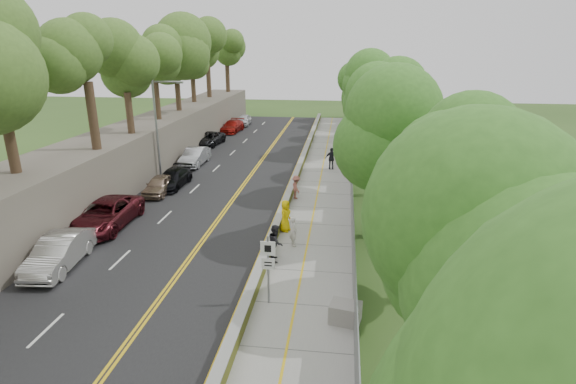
% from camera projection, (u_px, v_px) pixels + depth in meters
% --- Properties ---
extents(ground, '(140.00, 140.00, 0.00)m').
position_uv_depth(ground, '(258.00, 269.00, 22.20)').
color(ground, '#33511E').
rests_on(ground, ground).
extents(road, '(11.20, 66.00, 0.04)m').
position_uv_depth(road, '(228.00, 179.00, 36.96)').
color(road, black).
rests_on(road, ground).
extents(sidewalk, '(4.20, 66.00, 0.05)m').
position_uv_depth(sidewalk, '(324.00, 182.00, 36.02)').
color(sidewalk, gray).
rests_on(sidewalk, ground).
extents(jersey_barrier, '(0.42, 66.00, 0.60)m').
position_uv_depth(jersey_barrier, '(296.00, 178.00, 36.20)').
color(jersey_barrier, gold).
rests_on(jersey_barrier, ground).
extents(rock_embankment, '(5.00, 66.00, 4.00)m').
position_uv_depth(rock_embankment, '(132.00, 152.00, 37.29)').
color(rock_embankment, '#595147').
rests_on(rock_embankment, ground).
extents(chainlink_fence, '(0.04, 66.00, 2.00)m').
position_uv_depth(chainlink_fence, '(351.00, 171.00, 35.47)').
color(chainlink_fence, slate).
rests_on(chainlink_fence, ground).
extents(trees_embankment, '(6.40, 66.00, 13.00)m').
position_uv_depth(trees_embankment, '(126.00, 45.00, 34.57)').
color(trees_embankment, '#50792B').
rests_on(trees_embankment, rock_embankment).
extents(trees_fenceside, '(7.00, 66.00, 14.00)m').
position_uv_depth(trees_fenceside, '(386.00, 95.00, 33.30)').
color(trees_fenceside, '#45872B').
rests_on(trees_fenceside, ground).
extents(streetlight, '(2.52, 0.22, 8.00)m').
position_uv_depth(streetlight, '(159.00, 124.00, 35.16)').
color(streetlight, gray).
rests_on(streetlight, ground).
extents(signpost, '(0.62, 0.09, 3.10)m').
position_uv_depth(signpost, '(268.00, 262.00, 18.62)').
color(signpost, gray).
rests_on(signpost, sidewalk).
extents(construction_barrel, '(0.54, 0.54, 0.89)m').
position_uv_depth(construction_barrel, '(343.00, 157.00, 42.10)').
color(construction_barrel, orange).
rests_on(construction_barrel, sidewalk).
extents(concrete_block, '(1.35, 1.12, 0.80)m').
position_uv_depth(concrete_block, '(345.00, 313.00, 17.78)').
color(concrete_block, gray).
rests_on(concrete_block, sidewalk).
extents(car_1, '(2.17, 4.97, 1.59)m').
position_uv_depth(car_1, '(59.00, 253.00, 22.04)').
color(car_1, beige).
rests_on(car_1, road).
extents(car_2, '(2.83, 5.96, 1.64)m').
position_uv_depth(car_2, '(106.00, 214.00, 26.90)').
color(car_2, '#55151D').
rests_on(car_2, road).
extents(car_3, '(2.02, 4.67, 1.34)m').
position_uv_depth(car_3, '(173.00, 178.00, 34.62)').
color(car_3, black).
rests_on(car_3, road).
extents(car_4, '(1.67, 3.95, 1.33)m').
position_uv_depth(car_4, '(159.00, 185.00, 33.00)').
color(car_4, gray).
rests_on(car_4, road).
extents(car_5, '(1.68, 4.75, 1.56)m').
position_uv_depth(car_5, '(195.00, 157.00, 40.85)').
color(car_5, '#A9AAB1').
rests_on(car_5, road).
extents(car_6, '(2.78, 5.21, 1.39)m').
position_uv_depth(car_6, '(209.00, 139.00, 48.88)').
color(car_6, black).
rests_on(car_6, road).
extents(car_7, '(2.45, 5.14, 1.45)m').
position_uv_depth(car_7, '(232.00, 126.00, 56.14)').
color(car_7, '#9F1711').
rests_on(car_7, road).
extents(car_8, '(1.86, 4.31, 1.45)m').
position_uv_depth(car_8, '(244.00, 120.00, 60.78)').
color(car_8, silver).
rests_on(car_8, road).
extents(painter_0, '(0.83, 1.06, 1.91)m').
position_uv_depth(painter_0, '(285.00, 216.00, 26.28)').
color(painter_0, yellow).
rests_on(painter_0, sidewalk).
extents(painter_1, '(0.61, 0.72, 1.68)m').
position_uv_depth(painter_1, '(293.00, 231.00, 24.39)').
color(painter_1, silver).
rests_on(painter_1, sidewalk).
extents(painter_2, '(0.83, 1.01, 1.91)m').
position_uv_depth(painter_2, '(276.00, 243.00, 22.74)').
color(painter_2, '#242328').
rests_on(painter_2, sidewalk).
extents(painter_3, '(1.02, 1.26, 1.69)m').
position_uv_depth(painter_3, '(296.00, 187.00, 31.86)').
color(painter_3, '#965244').
rests_on(painter_3, sidewalk).
extents(person_far, '(1.15, 0.53, 1.91)m').
position_uv_depth(person_far, '(332.00, 159.00, 39.35)').
color(person_far, black).
rests_on(person_far, sidewalk).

